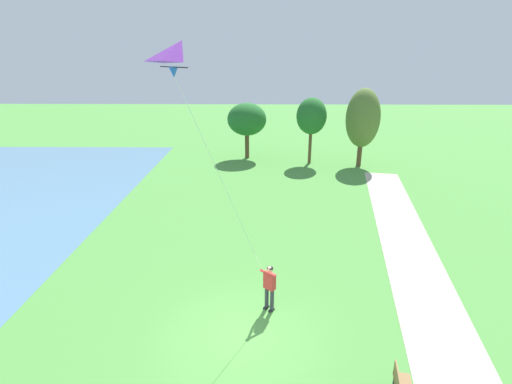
% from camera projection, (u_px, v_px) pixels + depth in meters
% --- Properties ---
extents(ground_plane, '(120.00, 120.00, 0.00)m').
position_uv_depth(ground_plane, '(241.00, 336.00, 12.11)').
color(ground_plane, '#4C8E3D').
extents(walkway_path, '(8.23, 31.90, 0.02)m').
position_uv_depth(walkway_path, '(427.00, 299.00, 13.88)').
color(walkway_path, '#B7AD99').
rests_on(walkway_path, ground).
extents(person_kite_flyer, '(0.57, 0.61, 1.83)m').
position_uv_depth(person_kite_flyer, '(269.00, 284.00, 13.00)').
color(person_kite_flyer, '#232328').
rests_on(person_kite_flyer, ground).
extents(flying_kite, '(2.39, 2.83, 6.96)m').
position_uv_depth(flying_kite, '(183.00, 63.00, 8.21)').
color(flying_kite, purple).
extents(tree_lakeside_near, '(3.30, 3.03, 4.72)m').
position_uv_depth(tree_lakeside_near, '(247.00, 120.00, 31.82)').
color(tree_lakeside_near, brown).
rests_on(tree_lakeside_near, ground).
extents(tree_treeline_left, '(2.60, 2.99, 6.14)m').
position_uv_depth(tree_treeline_left, '(363.00, 118.00, 29.28)').
color(tree_treeline_left, brown).
rests_on(tree_treeline_left, ground).
extents(tree_horizon_far, '(2.40, 2.58, 5.35)m').
position_uv_depth(tree_horizon_far, '(311.00, 116.00, 30.04)').
color(tree_horizon_far, brown).
rests_on(tree_horizon_far, ground).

